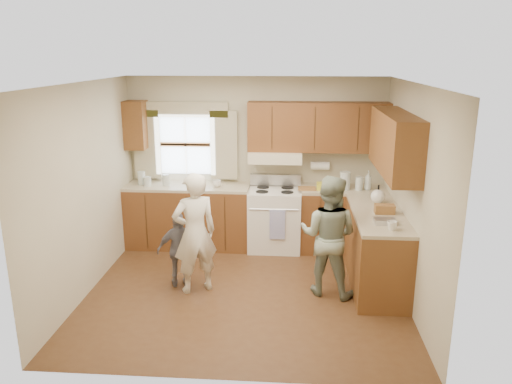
# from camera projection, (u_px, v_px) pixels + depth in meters

# --- Properties ---
(room) EXTENTS (3.80, 3.80, 3.80)m
(room) POSITION_uv_depth(u_px,v_px,m) (245.00, 193.00, 5.79)
(room) COLOR #4A2B17
(room) RESTS_ON ground
(kitchen_fixtures) EXTENTS (3.80, 2.25, 2.15)m
(kitchen_fixtures) POSITION_uv_depth(u_px,v_px,m) (297.00, 201.00, 6.89)
(kitchen_fixtures) COLOR #4F2A11
(kitchen_fixtures) RESTS_ON ground
(stove) EXTENTS (0.76, 0.67, 1.07)m
(stove) POSITION_uv_depth(u_px,v_px,m) (275.00, 218.00, 7.36)
(stove) COLOR silver
(stove) RESTS_ON ground
(woman_left) EXTENTS (0.65, 0.57, 1.49)m
(woman_left) POSITION_uv_depth(u_px,v_px,m) (195.00, 233.00, 5.95)
(woman_left) COLOR silver
(woman_left) RESTS_ON ground
(woman_right) EXTENTS (0.85, 0.75, 1.46)m
(woman_right) POSITION_uv_depth(u_px,v_px,m) (329.00, 236.00, 5.89)
(woman_right) COLOR #2E4634
(woman_right) RESTS_ON ground
(child) EXTENTS (0.60, 0.38, 0.95)m
(child) POSITION_uv_depth(u_px,v_px,m) (180.00, 250.00, 6.15)
(child) COLOR slate
(child) RESTS_ON ground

